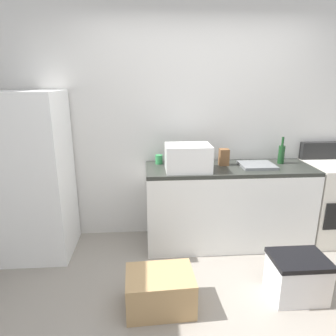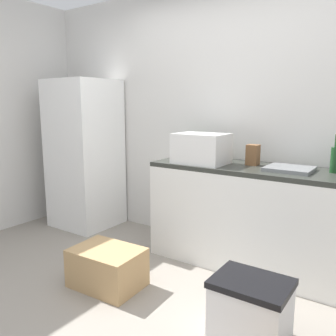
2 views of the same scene
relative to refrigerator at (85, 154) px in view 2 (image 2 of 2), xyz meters
The scene contains 11 objects.
ground_plane 2.26m from the refrigerator, 33.31° to the right, with size 6.00×6.00×0.00m, color gray.
wall_back 1.85m from the refrigerator, 12.88° to the left, with size 5.00×0.10×2.60m, color silver.
kitchen_counter 2.09m from the refrigerator, ahead, with size 1.80×0.60×0.90m.
refrigerator is the anchor object (origin of this frame).
microwave 1.59m from the refrigerator, ahead, with size 0.46×0.34×0.27m, color white.
sink_basin 2.35m from the refrigerator, ahead, with size 0.36×0.32×0.03m, color slate.
wine_bottle 2.67m from the refrigerator, ahead, with size 0.07×0.07×0.30m.
coffee_mug 1.32m from the refrigerator, 10.05° to the left, with size 0.08×0.08×0.10m, color #338C4C.
knife_block 2.01m from the refrigerator, ahead, with size 0.10×0.10×0.18m, color brown.
cardboard_box_medium 1.71m from the refrigerator, 37.14° to the right, with size 0.55×0.39×0.31m, color tan.
storage_bin 2.66m from the refrigerator, 20.44° to the right, with size 0.46×0.36×0.38m.
Camera 2 is at (1.35, -1.64, 1.43)m, focal length 37.28 mm.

